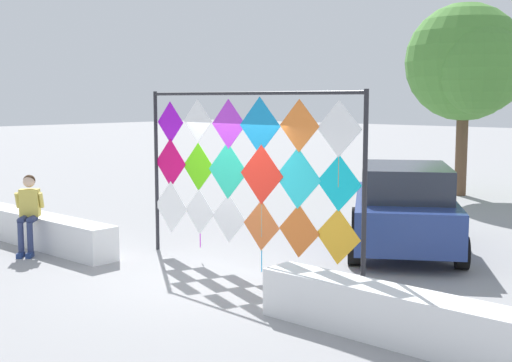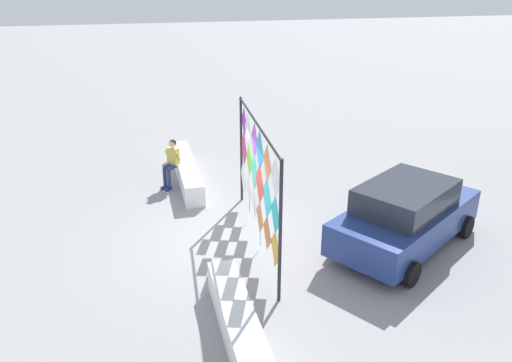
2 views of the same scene
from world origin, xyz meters
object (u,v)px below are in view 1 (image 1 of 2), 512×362
at_px(tree_broadleaf, 468,62).
at_px(kite_display_rack, 244,166).
at_px(parked_car, 404,207).
at_px(seated_vendor, 28,208).

bearing_deg(tree_broadleaf, kite_display_rack, -83.85).
relative_size(kite_display_rack, tree_broadleaf, 0.87).
bearing_deg(tree_broadleaf, parked_car, -73.14).
relative_size(seated_vendor, parked_car, 0.33).
bearing_deg(kite_display_rack, parked_car, 71.62).
xyz_separation_m(seated_vendor, parked_car, (5.07, 5.04, -0.04)).
distance_m(kite_display_rack, tree_broadleaf, 11.19).
relative_size(kite_display_rack, parked_car, 1.09).
distance_m(seated_vendor, parked_car, 7.15).
bearing_deg(seated_vendor, tree_broadleaf, 77.54).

